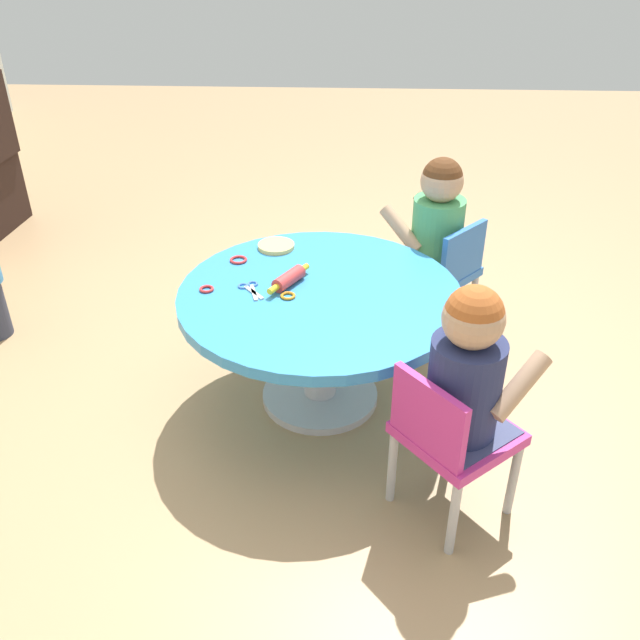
# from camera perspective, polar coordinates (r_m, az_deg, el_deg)

# --- Properties ---
(ground_plane) EXTENTS (10.00, 10.00, 0.00)m
(ground_plane) POSITION_cam_1_polar(r_m,az_deg,el_deg) (2.66, -0.00, -6.49)
(ground_plane) COLOR tan
(craft_table) EXTENTS (1.00, 1.00, 0.47)m
(craft_table) POSITION_cam_1_polar(r_m,az_deg,el_deg) (2.45, -0.00, 0.42)
(craft_table) COLOR silver
(craft_table) RESTS_ON ground
(child_chair_left) EXTENTS (0.42, 0.42, 0.54)m
(child_chair_left) POSITION_cam_1_polar(r_m,az_deg,el_deg) (2.07, 10.71, -9.45)
(child_chair_left) COLOR #B7B7BC
(child_chair_left) RESTS_ON ground
(seated_child_left) EXTENTS (0.43, 0.44, 0.51)m
(seated_child_left) POSITION_cam_1_polar(r_m,az_deg,el_deg) (1.95, 12.18, -3.94)
(seated_child_left) COLOR #3F4772
(seated_child_left) RESTS_ON ground
(child_chair_right) EXTENTS (0.42, 0.42, 0.54)m
(child_chair_right) POSITION_cam_1_polar(r_m,az_deg,el_deg) (2.92, 9.94, 3.94)
(child_chair_right) COLOR #B7B7BC
(child_chair_right) RESTS_ON ground
(seated_child_right) EXTENTS (0.43, 0.44, 0.51)m
(seated_child_right) POSITION_cam_1_polar(r_m,az_deg,el_deg) (2.85, 9.71, 8.24)
(seated_child_right) COLOR #3F4772
(seated_child_right) RESTS_ON ground
(rolling_pin) EXTENTS (0.21, 0.14, 0.05)m
(rolling_pin) POSITION_cam_1_polar(r_m,az_deg,el_deg) (2.43, -2.61, 3.46)
(rolling_pin) COLOR #D83F3F
(rolling_pin) RESTS_ON craft_table
(craft_scissors) EXTENTS (0.14, 0.11, 0.01)m
(craft_scissors) POSITION_cam_1_polar(r_m,az_deg,el_deg) (2.42, -5.80, 2.64)
(craft_scissors) COLOR silver
(craft_scissors) RESTS_ON craft_table
(playdough_blob_0) EXTENTS (0.14, 0.14, 0.02)m
(playdough_blob_0) POSITION_cam_1_polar(r_m,az_deg,el_deg) (2.71, -3.66, 6.17)
(playdough_blob_0) COLOR #F2CC72
(playdough_blob_0) RESTS_ON craft_table
(cookie_cutter_0) EXTENTS (0.05, 0.05, 0.01)m
(cookie_cutter_0) POSITION_cam_1_polar(r_m,az_deg,el_deg) (2.43, -9.41, 2.56)
(cookie_cutter_0) COLOR red
(cookie_cutter_0) RESTS_ON craft_table
(cookie_cutter_1) EXTENTS (0.05, 0.05, 0.01)m
(cookie_cutter_1) POSITION_cam_1_polar(r_m,az_deg,el_deg) (2.36, -2.68, 2.02)
(cookie_cutter_1) COLOR orange
(cookie_cutter_1) RESTS_ON craft_table
(cookie_cutter_2) EXTENTS (0.07, 0.07, 0.01)m
(cookie_cutter_2) POSITION_cam_1_polar(r_m,az_deg,el_deg) (2.62, -6.79, 4.99)
(cookie_cutter_2) COLOR red
(cookie_cutter_2) RESTS_ON craft_table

